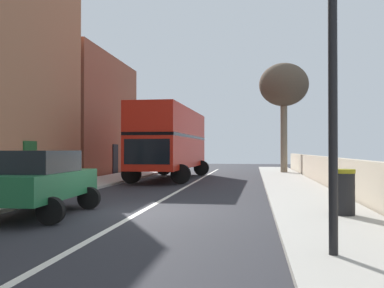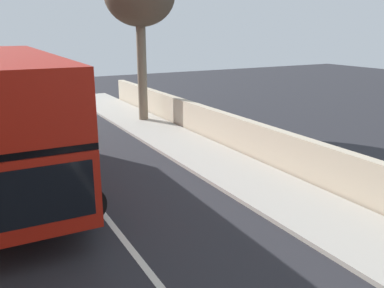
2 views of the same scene
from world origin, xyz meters
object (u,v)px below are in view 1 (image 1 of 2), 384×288
Objects in this scene: litter_bin_right at (344,192)px; street_tree_right_1 at (284,86)px; parked_car_green_left_0 at (37,179)px; lamppost_right at (333,14)px; double_decker_bus at (171,139)px.

street_tree_right_1 is at bearing 90.13° from litter_bin_right.
street_tree_right_1 is at bearing 69.99° from parked_car_green_left_0.
double_decker_bus is at bearing 107.81° from lamppost_right.
double_decker_bus is 19.67m from lamppost_right.
litter_bin_right is at bearing 76.98° from lamppost_right.
litter_bin_right is at bearing 3.35° from parked_car_green_left_0.
litter_bin_right is (1.00, 4.33, -3.12)m from lamppost_right.
double_decker_bus is at bearing -137.02° from street_tree_right_1.
double_decker_bus is 1.76× the size of lamppost_right.
double_decker_bus reaches higher than litter_bin_right.
lamppost_right is 5.43m from litter_bin_right.
lamppost_right is (-0.95, -25.15, -2.43)m from street_tree_right_1.
double_decker_bus is 16.05m from litter_bin_right.
street_tree_right_1 is at bearing 42.98° from double_decker_bus.
lamppost_right is at bearing -72.19° from double_decker_bus.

